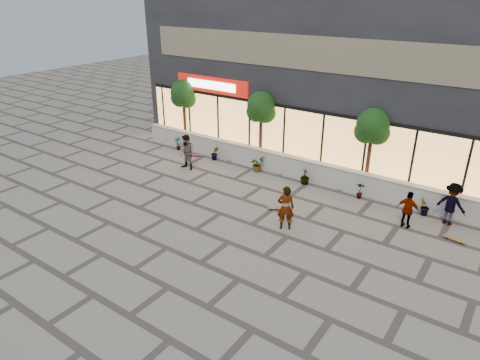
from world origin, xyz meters
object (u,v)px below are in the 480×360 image
Objects in this scene: tree_midwest at (261,109)px; skater_left at (187,153)px; tree_west at (183,95)px; tree_mideast at (372,128)px; skateboard_center at (277,208)px; skateboard_left at (194,155)px; skater_right_near at (408,210)px; skater_center at (286,208)px; skateboard_right_near at (455,239)px; skater_right_far at (451,204)px.

skater_left is (-2.55, -3.16, -2.04)m from tree_midwest.
tree_west is 2.08× the size of skater_left.
tree_mideast reaches higher than skateboard_center.
tree_midwest is 4.84× the size of skateboard_left.
tree_midwest is at bearing -2.56° from skateboard_left.
skater_center is at bearing 42.95° from skater_right_near.
tree_midwest is at bearing 175.20° from skateboard_right_near.
tree_mideast reaches higher than skater_left.
tree_west is at bearing -60.80° from skater_center.
skateboard_left is at bearing -37.01° from tree_west.
tree_mideast reaches higher than skater_right_far.
skateboard_right_near is at bearing 5.73° from skater_left.
tree_mideast is at bearing 158.85° from skateboard_right_near.
skater_center reaches higher than skateboard_right_near.
skateboard_right_near is at bearing -14.19° from tree_midwest.
tree_mideast is 4.38m from skater_right_near.
tree_west is 11.50m from tree_mideast.
skateboard_center is at bearing -118.04° from tree_mideast.
skater_center is at bearing -143.92° from skateboard_right_near.
skateboard_right_near is at bearing -30.54° from tree_mideast.
skater_right_near is (2.67, -2.69, -2.20)m from tree_mideast.
skateboard_right_near reaches higher than skateboard_left.
skateboard_center is (-2.33, -4.37, -2.90)m from tree_mideast.
tree_west and tree_mideast have the same top height.
skater_center reaches higher than skateboard_left.
skater_center is at bearing -51.90° from skateboard_left.
tree_midwest is 2.08× the size of skater_left.
tree_mideast is 4.99× the size of skateboard_center.
skater_center is (10.23, -5.56, -2.06)m from tree_west.
skater_right_far is at bearing 11.50° from skater_left.
skater_center is 1.80m from skateboard_center.
tree_mideast is 2.08× the size of skater_left.
skateboard_right_near is (14.01, -1.16, 0.00)m from skateboard_left.
skateboard_left is (-9.51, -1.50, -2.91)m from tree_mideast.
tree_mideast is at bearing 23.80° from skater_left.
tree_west is 2.17× the size of skater_right_far.
skateboard_left is at bearing 13.52° from skater_right_far.
skater_right_far is at bearing -7.97° from tree_midwest.
skater_right_near is (11.22, 0.48, -0.16)m from skater_left.
tree_midwest reaches higher than skater_right_far.
tree_west reaches higher than skater_right_near.
skateboard_center is at bearing -47.45° from skateboard_left.
skateboard_right_near reaches higher than skateboard_center.
skateboard_center is at bearing 38.22° from skater_right_far.
tree_midwest reaches higher than skateboard_center.
skater_center is at bearing 51.37° from skater_right_far.
tree_midwest is at bearing -81.88° from skater_center.
skater_right_near reaches higher than skateboard_right_near.
skater_right_far is at bearing -129.01° from skater_right_near.
tree_mideast is 5.74m from skateboard_center.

